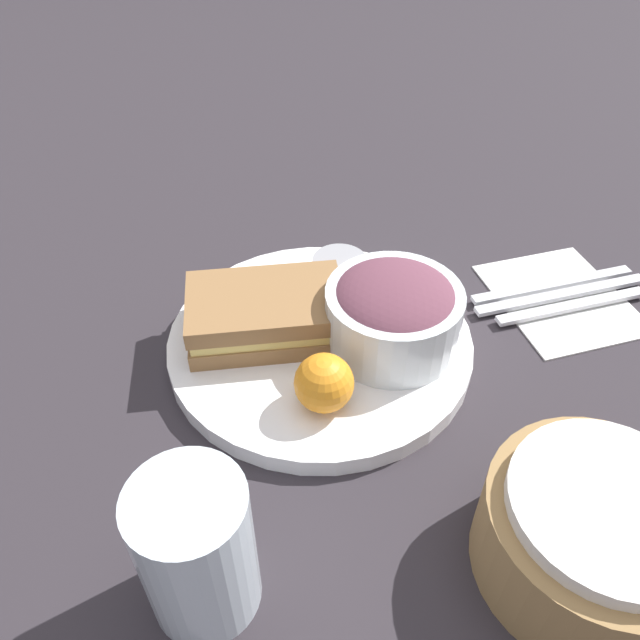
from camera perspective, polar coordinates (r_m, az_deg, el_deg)
ground_plane at (r=0.60m, az=0.00°, el=-2.69°), size 4.00×4.00×0.00m
plate at (r=0.60m, az=0.00°, el=-2.07°), size 0.29×0.29×0.02m
sandwich at (r=0.58m, az=-4.93°, el=0.58°), size 0.16×0.11×0.04m
salad_bowl at (r=0.56m, az=6.72°, el=0.83°), size 0.12×0.12×0.07m
dressing_cup at (r=0.63m, az=1.79°, el=4.22°), size 0.05×0.05×0.04m
orange_wedge at (r=0.52m, az=0.37°, el=-5.78°), size 0.05×0.05×0.05m
drink_glass at (r=0.42m, az=-11.18°, el=-19.97°), size 0.07×0.07×0.12m
bread_basket at (r=0.48m, az=23.73°, el=-17.52°), size 0.15×0.15×0.08m
napkin at (r=0.70m, az=21.17°, el=1.84°), size 0.13×0.15×0.00m
fork at (r=0.71m, az=20.51°, el=3.03°), size 0.19×0.01×0.01m
knife at (r=0.70m, az=21.26°, el=2.12°), size 0.20×0.01×0.01m
spoon at (r=0.69m, az=22.04°, el=1.19°), size 0.17×0.01×0.01m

